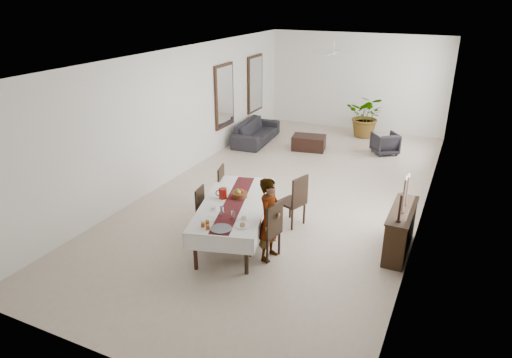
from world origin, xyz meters
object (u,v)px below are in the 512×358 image
object	(u,v)px
sideboard_body	(400,231)
sofa	(256,132)
dining_table_top	(234,204)
red_pitcher	(223,193)
woman	(270,219)

from	to	relation	value
sideboard_body	sofa	xyz separation A→B (m)	(-5.18, 4.89, -0.09)
dining_table_top	red_pitcher	xyz separation A→B (m)	(-0.28, 0.08, 0.14)
red_pitcher	sideboard_body	distance (m)	3.34
sideboard_body	red_pitcher	bearing A→B (deg)	-166.27
dining_table_top	sofa	bearing A→B (deg)	95.48
woman	sideboard_body	xyz separation A→B (m)	(2.06, 1.20, -0.35)
sofa	dining_table_top	bearing A→B (deg)	-163.24
red_pitcher	woman	xyz separation A→B (m)	(1.16, -0.42, -0.10)
red_pitcher	woman	size ratio (longest dim) A/B	0.13
woman	sofa	size ratio (longest dim) A/B	0.69
sideboard_body	dining_table_top	bearing A→B (deg)	-163.62
sofa	sideboard_body	bearing A→B (deg)	-137.93
woman	sideboard_body	world-z (taller)	woman
dining_table_top	sideboard_body	bearing A→B (deg)	0.51
sideboard_body	sofa	distance (m)	7.12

